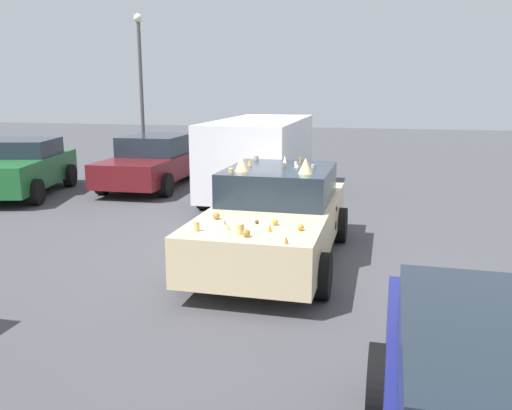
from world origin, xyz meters
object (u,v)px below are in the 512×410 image
parked_sedan_behind_left (18,168)px  lot_lamp_post (141,79)px  art_car_decorated (276,216)px  parked_van_far_left (261,154)px  parked_sedan_near_left (155,161)px

parked_sedan_behind_left → lot_lamp_post: (4.60, -1.37, 2.28)m
art_car_decorated → lot_lamp_post: bearing=-143.0°
art_car_decorated → lot_lamp_post: (8.32, 6.11, 2.27)m
art_car_decorated → parked_sedan_behind_left: size_ratio=1.04×
parked_van_far_left → parked_sedan_behind_left: bearing=99.0°
lot_lamp_post → parked_sedan_near_left: bearing=-149.3°
parked_van_far_left → art_car_decorated: bearing=-165.4°
parked_sedan_behind_left → lot_lamp_post: lot_lamp_post is taller
parked_van_far_left → lot_lamp_post: (3.55, 4.82, 1.88)m
parked_sedan_behind_left → parked_sedan_near_left: bearing=110.5°
parked_sedan_near_left → lot_lamp_post: size_ratio=0.92×
art_car_decorated → parked_van_far_left: parked_van_far_left is taller
parked_van_far_left → parked_sedan_near_left: (0.96, 3.28, -0.40)m
parked_sedan_behind_left → lot_lamp_post: bearing=149.4°
parked_sedan_behind_left → parked_sedan_near_left: (2.00, -2.91, -0.00)m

